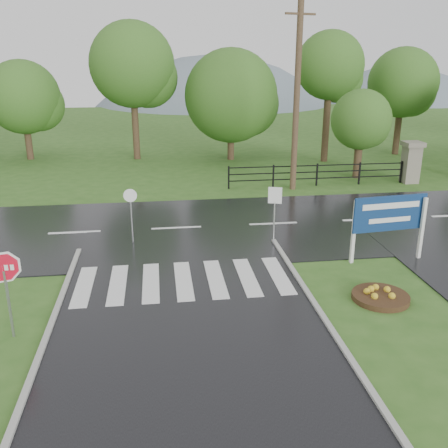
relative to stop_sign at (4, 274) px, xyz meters
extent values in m
plane|color=#335E1F|center=(4.39, -2.43, -1.70)|extent=(120.00, 120.00, 0.00)
cube|color=black|center=(4.39, 7.57, -1.70)|extent=(90.00, 8.00, 0.04)
cube|color=silver|center=(1.39, 2.57, -1.64)|extent=(0.50, 2.80, 0.02)
cube|color=silver|center=(2.39, 2.57, -1.64)|extent=(0.50, 2.80, 0.02)
cube|color=silver|center=(3.39, 2.57, -1.64)|extent=(0.50, 2.80, 0.02)
cube|color=silver|center=(4.39, 2.57, -1.64)|extent=(0.50, 2.80, 0.02)
cube|color=silver|center=(5.39, 2.57, -1.64)|extent=(0.50, 2.80, 0.02)
cube|color=silver|center=(6.39, 2.57, -1.64)|extent=(0.50, 2.80, 0.02)
cube|color=silver|center=(7.39, 2.57, -1.64)|extent=(0.50, 2.80, 0.02)
cube|color=gray|center=(17.39, 13.57, -0.70)|extent=(0.80, 0.80, 2.00)
cube|color=#6B6659|center=(17.39, 13.57, 0.42)|extent=(1.00, 1.00, 0.24)
cube|color=black|center=(12.14, 13.57, -1.30)|extent=(9.50, 0.05, 0.05)
cube|color=black|center=(12.14, 13.57, -0.95)|extent=(9.50, 0.05, 0.05)
cube|color=black|center=(12.14, 13.57, -0.60)|extent=(9.50, 0.05, 0.05)
cube|color=black|center=(7.39, 13.57, -1.10)|extent=(0.08, 0.08, 1.20)
cube|color=black|center=(16.89, 13.57, -1.10)|extent=(0.08, 0.08, 1.20)
sphere|color=slate|center=(12.39, 62.57, -18.98)|extent=(48.00, 48.00, 48.00)
sphere|color=slate|center=(40.39, 62.57, -14.66)|extent=(36.00, 36.00, 36.00)
cube|color=#939399|center=(0.00, 0.00, -0.80)|extent=(0.05, 0.05, 1.79)
cylinder|color=white|center=(0.00, 0.01, 0.18)|extent=(1.04, 0.29, 1.08)
cylinder|color=red|center=(0.00, 0.00, 0.18)|extent=(0.91, 0.26, 0.94)
cube|color=silver|center=(10.10, 3.34, -0.60)|extent=(0.12, 0.12, 2.19)
cube|color=silver|center=(12.51, 3.34, -0.60)|extent=(0.12, 0.12, 2.19)
cube|color=navy|center=(11.31, 3.34, 0.00)|extent=(2.62, 0.35, 1.20)
cube|color=white|center=(11.31, 3.30, 0.27)|extent=(2.07, 0.24, 0.20)
cube|color=white|center=(11.31, 3.30, -0.22)|extent=(1.53, 0.18, 0.16)
cylinder|color=#332111|center=(9.93, 0.64, -1.62)|extent=(1.63, 1.63, 0.16)
cube|color=#939399|center=(7.86, 5.28, -0.66)|extent=(0.04, 0.04, 2.08)
cube|color=white|center=(7.86, 5.26, 0.21)|extent=(0.47, 0.17, 0.60)
cylinder|color=#939399|center=(2.72, 6.17, -0.72)|extent=(0.06, 0.06, 1.95)
cylinder|color=white|center=(2.72, 6.15, 0.16)|extent=(0.49, 0.03, 0.49)
cylinder|color=#473523|center=(10.70, 13.07, 2.90)|extent=(0.31, 0.31, 9.19)
cube|color=brown|center=(10.70, 13.07, 6.78)|extent=(1.60, 0.54, 0.10)
cylinder|color=#3D2B1C|center=(14.98, 15.07, -0.34)|extent=(0.39, 0.39, 2.73)
sphere|color=#2E5E1D|center=(14.98, 15.07, 1.57)|extent=(3.31, 3.31, 3.31)
camera|label=1|loc=(3.75, -11.50, 5.00)|focal=40.00mm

